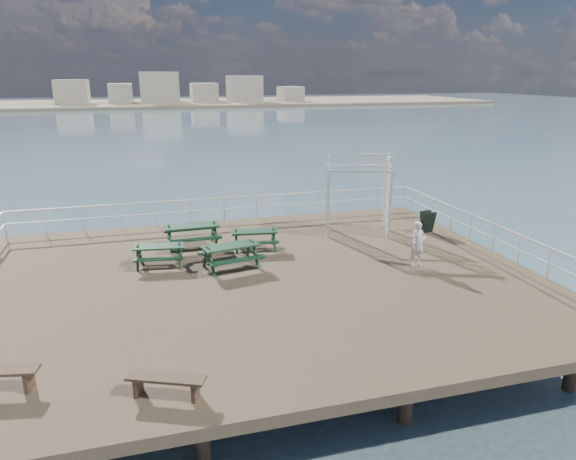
# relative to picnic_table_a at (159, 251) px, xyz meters

# --- Properties ---
(ground) EXTENTS (18.00, 14.00, 0.30)m
(ground) POSITION_rel_picnic_table_a_xyz_m (3.01, -1.96, -0.67)
(ground) COLOR brown
(ground) RESTS_ON ground
(sea_backdrop) EXTENTS (300.00, 300.00, 9.20)m
(sea_backdrop) POSITION_rel_picnic_table_a_xyz_m (15.55, 132.11, -1.02)
(sea_backdrop) COLOR #456475
(sea_backdrop) RESTS_ON ground
(railing) EXTENTS (17.77, 13.76, 1.10)m
(railing) POSITION_rel_picnic_table_a_xyz_m (2.94, 0.61, 0.36)
(railing) COLOR silver
(railing) RESTS_ON ground
(picnic_table_a) EXTENTS (1.83, 1.55, 0.81)m
(picnic_table_a) POSITION_rel_picnic_table_a_xyz_m (0.00, 0.00, 0.00)
(picnic_table_a) COLOR #13351C
(picnic_table_a) RESTS_ON ground
(picnic_table_b) EXTENTS (2.07, 1.69, 0.98)m
(picnic_table_b) POSITION_rel_picnic_table_a_xyz_m (1.28, 1.67, 0.11)
(picnic_table_b) COLOR #13351C
(picnic_table_b) RESTS_ON ground
(picnic_table_c) EXTENTS (1.84, 1.56, 0.82)m
(picnic_table_c) POSITION_rel_picnic_table_a_xyz_m (3.52, 0.81, 0.01)
(picnic_table_c) COLOR #13351C
(picnic_table_c) RESTS_ON ground
(picnic_table_d) EXTENTS (2.16, 1.87, 0.92)m
(picnic_table_d) POSITION_rel_picnic_table_a_xyz_m (2.32, -0.89, 0.07)
(picnic_table_d) COLOR #13351C
(picnic_table_d) RESTS_ON ground
(flat_bench_near) EXTENTS (1.64, 1.00, 0.47)m
(flat_bench_near) POSITION_rel_picnic_table_a_xyz_m (-0.17, -7.76, -0.17)
(flat_bench_near) COLOR brown
(flat_bench_near) RESTS_ON ground
(trellis_arbor) EXTENTS (2.95, 2.16, 3.29)m
(trellis_arbor) POSITION_rel_picnic_table_a_xyz_m (8.01, 1.71, 0.95)
(trellis_arbor) COLOR silver
(trellis_arbor) RESTS_ON ground
(sandwich_board) EXTENTS (0.62, 0.50, 0.92)m
(sandwich_board) POSITION_rel_picnic_table_a_xyz_m (10.81, 0.88, -0.07)
(sandwich_board) COLOR black
(sandwich_board) RESTS_ON ground
(person) EXTENTS (0.62, 0.45, 1.58)m
(person) POSITION_rel_picnic_table_a_xyz_m (8.47, -2.45, 0.27)
(person) COLOR white
(person) RESTS_ON ground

